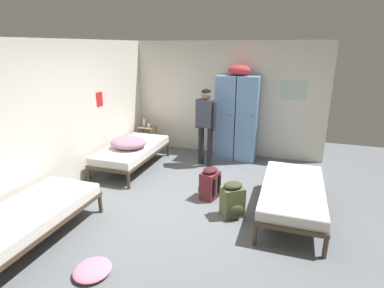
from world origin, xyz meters
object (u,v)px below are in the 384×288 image
locker_bank (237,116)px  backpack_olive (233,200)px  bed_right (292,192)px  lotion_bottle (149,125)px  bed_left_front (29,216)px  bedding_heap (129,143)px  water_bottle (144,122)px  person_traveler (206,120)px  shelf_unit (147,136)px  clothes_pile_pink (92,270)px  bed_left_rear (132,151)px  backpack_maroon (209,183)px

locker_bank → backpack_olive: locker_bank is taller
bed_right → lotion_bottle: lotion_bottle is taller
lotion_bottle → bed_right: bearing=-31.8°
locker_bank → bed_right: 2.62m
locker_bank → bed_left_front: 4.46m
locker_bank → bedding_heap: locker_bank is taller
water_bottle → backpack_olive: water_bottle is taller
lotion_bottle → backpack_olive: (2.55, -2.41, -0.37)m
bed_left_front → person_traveler: 3.68m
bed_left_front → water_bottle: (-0.33, 3.93, 0.30)m
shelf_unit → person_traveler: bearing=-18.7°
bed_left_front → backpack_olive: 2.78m
bedding_heap → water_bottle: 1.41m
person_traveler → clothes_pile_pink: size_ratio=3.65×
bedding_heap → water_bottle: size_ratio=3.05×
shelf_unit → backpack_olive: bearing=-43.1°
bed_left_rear → lotion_bottle: 1.21m
bed_left_rear → water_bottle: 1.31m
person_traveler → backpack_olive: size_ratio=2.96×
lotion_bottle → bedding_heap: bearing=-81.6°
bed_left_rear → clothes_pile_pink: bed_left_rear is taller
person_traveler → locker_bank: bearing=50.0°
bed_right → person_traveler: (-1.80, 1.57, 0.60)m
bed_left_rear → water_bottle: water_bottle is taller
bed_left_rear → backpack_maroon: 2.04m
clothes_pile_pink → water_bottle: bearing=109.0°
bed_left_rear → lotion_bottle: lotion_bottle is taller
water_bottle → bed_left_front: bearing=-85.2°
bed_right → water_bottle: (-3.53, 2.15, 0.30)m
bed_right → backpack_olive: size_ratio=3.45×
person_traveler → lotion_bottle: bearing=161.8°
shelf_unit → clothes_pile_pink: 4.40m
shelf_unit → lotion_bottle: (0.07, -0.04, 0.28)m
shelf_unit → lotion_bottle: lotion_bottle is taller
bed_left_rear → bed_left_front: bearing=-90.0°
locker_bank → water_bottle: locker_bank is taller
bed_left_front → water_bottle: water_bottle is taller
water_bottle → bedding_heap: bearing=-76.0°
locker_bank → lotion_bottle: size_ratio=15.34×
bed_left_rear → clothes_pile_pink: bearing=-69.4°
person_traveler → bedding_heap: bearing=-150.2°
locker_bank → backpack_olive: (0.44, -2.53, -0.71)m
shelf_unit → bed_right: size_ratio=0.30×
bed_left_front → person_traveler: size_ratio=1.17×
person_traveler → lotion_bottle: person_traveler is taller
water_bottle → backpack_maroon: size_ratio=0.43×
bed_right → clothes_pile_pink: (-2.08, -2.04, -0.33)m
backpack_maroon → locker_bank: bearing=88.6°
bedding_heap → backpack_maroon: (1.87, -0.64, -0.34)m
bedding_heap → lotion_bottle: bearing=98.4°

